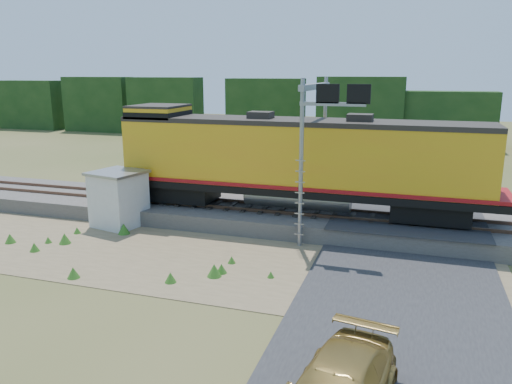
% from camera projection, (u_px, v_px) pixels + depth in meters
% --- Properties ---
extents(ground, '(140.00, 140.00, 0.00)m').
position_uv_depth(ground, '(223.00, 265.00, 20.20)').
color(ground, '#475123').
rests_on(ground, ground).
extents(ballast, '(70.00, 5.00, 0.80)m').
position_uv_depth(ballast, '(265.00, 216.00, 25.67)').
color(ballast, slate).
rests_on(ballast, ground).
extents(rails, '(70.00, 1.54, 0.16)m').
position_uv_depth(rails, '(265.00, 207.00, 25.56)').
color(rails, brown).
rests_on(rails, ballast).
extents(dirt_shoulder, '(26.00, 8.00, 0.03)m').
position_uv_depth(dirt_shoulder, '(183.00, 255.00, 21.26)').
color(dirt_shoulder, '#8C7754').
rests_on(dirt_shoulder, ground).
extents(road, '(7.00, 66.00, 0.86)m').
position_uv_depth(road, '(403.00, 277.00, 18.80)').
color(road, '#38383A').
rests_on(road, ground).
extents(tree_line_north, '(130.00, 3.00, 6.50)m').
position_uv_depth(tree_line_north, '(349.00, 115.00, 54.68)').
color(tree_line_north, '#163513').
rests_on(tree_line_north, ground).
extents(weed_clumps, '(15.00, 6.20, 0.56)m').
position_uv_depth(weed_clumps, '(147.00, 255.00, 21.33)').
color(weed_clumps, '#336E1F').
rests_on(weed_clumps, ground).
extents(locomotive, '(19.34, 2.95, 4.99)m').
position_uv_depth(locomotive, '(293.00, 160.00, 24.55)').
color(locomotive, black).
rests_on(locomotive, rails).
extents(shed, '(2.83, 2.83, 2.82)m').
position_uv_depth(shed, '(119.00, 198.00, 25.10)').
color(shed, silver).
rests_on(shed, ground).
extents(signal_gantry, '(2.93, 6.20, 7.39)m').
position_uv_depth(signal_gantry, '(320.00, 119.00, 23.01)').
color(signal_gantry, gray).
rests_on(signal_gantry, ground).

